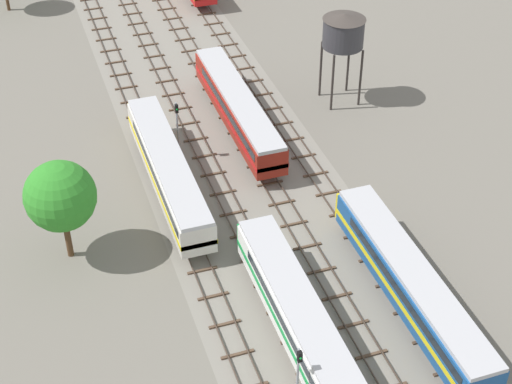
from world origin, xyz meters
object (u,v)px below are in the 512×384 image
at_px(diesel_railcar_centre_near, 411,284).
at_px(signal_post_nearest, 298,373).
at_px(diesel_railcar_left_nearest, 303,323).
at_px(water_tower, 344,31).
at_px(signal_post_near, 177,124).
at_px(diesel_railcar_far_left_mid, 168,169).
at_px(diesel_railcar_centre_left_midfar, 238,108).

xyz_separation_m(diesel_railcar_centre_near, signal_post_nearest, (-10.96, -5.81, 1.06)).
xyz_separation_m(diesel_railcar_left_nearest, signal_post_nearest, (-2.19, -4.71, 1.06)).
height_order(water_tower, signal_post_near, water_tower).
bearing_deg(diesel_railcar_centre_near, water_tower, 76.10).
distance_m(diesel_railcar_centre_near, signal_post_near, 26.90).
relative_size(water_tower, signal_post_nearest, 1.65).
relative_size(diesel_railcar_far_left_mid, diesel_railcar_centre_left_midfar, 1.00).
distance_m(water_tower, signal_post_nearest, 39.86).
relative_size(signal_post_nearest, signal_post_near, 1.00).
bearing_deg(diesel_railcar_centre_left_midfar, water_tower, 10.95).
bearing_deg(diesel_railcar_left_nearest, diesel_railcar_centre_left_midfar, 81.18).
bearing_deg(diesel_railcar_centre_left_midfar, diesel_railcar_centre_near, -80.83).
bearing_deg(diesel_railcar_far_left_mid, signal_post_nearest, -85.02).
bearing_deg(signal_post_nearest, diesel_railcar_centre_near, 27.93).
height_order(diesel_railcar_far_left_mid, diesel_railcar_centre_left_midfar, same).
height_order(diesel_railcar_far_left_mid, signal_post_nearest, signal_post_nearest).
distance_m(diesel_railcar_centre_near, signal_post_nearest, 12.45).
bearing_deg(diesel_railcar_far_left_mid, diesel_railcar_left_nearest, -77.90).
relative_size(water_tower, signal_post_near, 1.64).
relative_size(diesel_railcar_left_nearest, diesel_railcar_far_left_mid, 1.00).
xyz_separation_m(diesel_railcar_centre_near, diesel_railcar_far_left_mid, (-13.15, 19.36, 0.00)).
relative_size(diesel_railcar_far_left_mid, signal_post_nearest, 3.54).
relative_size(diesel_railcar_centre_left_midfar, signal_post_near, 3.52).
distance_m(diesel_railcar_left_nearest, signal_post_near, 25.76).
height_order(diesel_railcar_left_nearest, water_tower, water_tower).
height_order(diesel_railcar_centre_near, diesel_railcar_centre_left_midfar, same).
bearing_deg(diesel_railcar_far_left_mid, signal_post_near, 67.11).
xyz_separation_m(diesel_railcar_left_nearest, water_tower, (16.04, 30.49, 5.15)).
height_order(diesel_railcar_left_nearest, diesel_railcar_centre_left_midfar, same).
bearing_deg(diesel_railcar_left_nearest, diesel_railcar_far_left_mid, 102.10).
bearing_deg(diesel_railcar_centre_near, signal_post_near, 114.05).
height_order(diesel_railcar_left_nearest, signal_post_nearest, signal_post_nearest).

